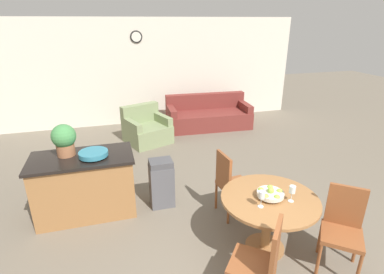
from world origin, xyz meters
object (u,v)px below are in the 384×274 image
(teal_bowl, at_px, (93,154))
(trash_bin, at_px, (162,183))
(wine_glass_left, at_px, (262,195))
(couch, at_px, (208,116))
(wine_glass_right, at_px, (292,190))
(dining_chair_far_side, at_px, (230,182))
(dining_table, at_px, (269,210))
(kitchen_island, at_px, (85,185))
(potted_plant, at_px, (64,139))
(dining_chair_near_right, at_px, (343,226))
(armchair, at_px, (147,130))
(fruit_bowl, at_px, (270,194))
(dining_chair_near_left, at_px, (261,261))

(teal_bowl, distance_m, trash_bin, 1.07)
(wine_glass_left, bearing_deg, couch, 77.91)
(wine_glass_right, bearing_deg, dining_chair_far_side, 110.50)
(dining_table, relative_size, couch, 0.52)
(couch, bearing_deg, kitchen_island, -130.01)
(dining_table, bearing_deg, potted_plant, 146.88)
(dining_table, distance_m, wine_glass_right, 0.38)
(wine_glass_right, relative_size, teal_bowl, 0.50)
(kitchen_island, distance_m, trash_bin, 1.08)
(dining_chair_near_right, bearing_deg, dining_table, 5.56)
(potted_plant, distance_m, trash_bin, 1.49)
(teal_bowl, relative_size, armchair, 0.34)
(dining_table, xyz_separation_m, fruit_bowl, (0.00, 0.00, 0.22))
(dining_chair_near_right, distance_m, trash_bin, 2.42)
(trash_bin, xyz_separation_m, armchair, (0.14, 2.59, -0.08))
(dining_chair_near_right, distance_m, fruit_bowl, 0.83)
(wine_glass_left, bearing_deg, kitchen_island, 141.58)
(wine_glass_left, relative_size, armchair, 0.17)
(dining_table, relative_size, dining_chair_far_side, 1.17)
(potted_plant, bearing_deg, dining_chair_near_right, -33.35)
(dining_chair_near_left, distance_m, armchair, 4.56)
(wine_glass_left, distance_m, trash_bin, 1.72)
(armchair, bearing_deg, wine_glass_right, -95.49)
(fruit_bowl, relative_size, trash_bin, 0.42)
(wine_glass_right, distance_m, teal_bowl, 2.57)
(dining_chair_far_side, bearing_deg, dining_table, 5.56)
(dining_chair_near_left, height_order, trash_bin, dining_chair_near_left)
(couch, bearing_deg, potted_plant, -132.87)
(wine_glass_left, relative_size, couch, 0.09)
(dining_table, xyz_separation_m, dining_chair_near_left, (-0.45, -0.66, -0.03))
(fruit_bowl, bearing_deg, wine_glass_left, -145.51)
(dining_chair_near_left, height_order, armchair, dining_chair_near_left)
(teal_bowl, bearing_deg, dining_chair_far_side, -16.67)
(fruit_bowl, xyz_separation_m, trash_bin, (-1.03, 1.29, -0.42))
(teal_bowl, relative_size, potted_plant, 0.88)
(kitchen_island, height_order, armchair, kitchen_island)
(dining_table, height_order, armchair, armchair)
(wine_glass_left, height_order, wine_glass_right, same)
(wine_glass_left, xyz_separation_m, couch, (0.99, 4.60, -0.59))
(dining_chair_near_left, xyz_separation_m, fruit_bowl, (0.45, 0.66, 0.25))
(wine_glass_right, height_order, trash_bin, wine_glass_right)
(dining_chair_near_right, relative_size, potted_plant, 2.17)
(dining_chair_near_right, height_order, trash_bin, dining_chair_near_right)
(wine_glass_left, xyz_separation_m, kitchen_island, (-1.91, 1.52, -0.42))
(wine_glass_left, bearing_deg, potted_plant, 142.31)
(dining_chair_near_right, relative_size, kitchen_island, 0.70)
(fruit_bowl, distance_m, wine_glass_right, 0.24)
(couch, bearing_deg, trash_bin, -116.64)
(dining_chair_far_side, relative_size, kitchen_island, 0.70)
(fruit_bowl, xyz_separation_m, wine_glass_left, (-0.19, -0.13, 0.09))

